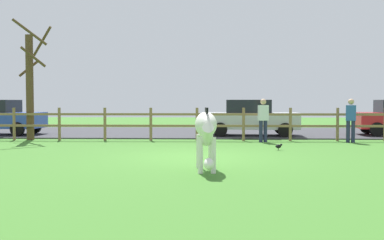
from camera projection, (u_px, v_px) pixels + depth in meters
name	position (u px, v px, depth m)	size (l,w,h in m)	color
ground_plane	(196.00, 157.00, 12.34)	(60.00, 60.00, 0.00)	#3D7528
parking_asphalt	(201.00, 132.00, 21.62)	(28.00, 7.40, 0.05)	#38383D
paddock_fence	(197.00, 122.00, 17.30)	(21.93, 0.11, 1.29)	olive
bare_tree	(30.00, 82.00, 17.67)	(1.43, 1.77, 4.71)	#513A23
zebra	(206.00, 129.00, 9.75)	(0.56, 1.94, 1.41)	white
crow_on_grass	(279.00, 146.00, 13.98)	(0.21, 0.10, 0.20)	black
parked_car_silver	(251.00, 117.00, 19.32)	(4.10, 2.08, 1.56)	#B7BABF
visitor_left_of_tree	(263.00, 118.00, 16.67)	(0.40, 0.30, 1.64)	#232847
visitor_right_of_tree	(351.00, 118.00, 16.51)	(0.41, 0.32, 1.64)	#232847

